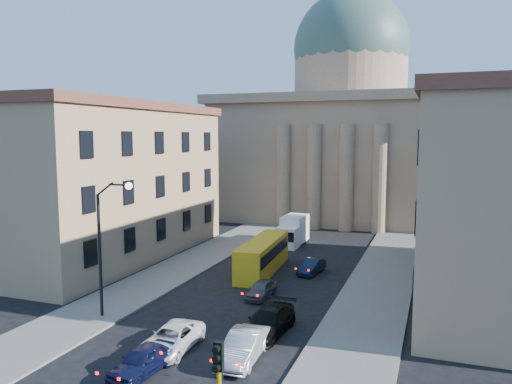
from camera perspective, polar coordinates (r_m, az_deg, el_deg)
sidewalk_left at (r=42.98m, az=-10.07°, el=-9.25°), size 5.00×60.00×0.15m
sidewalk_right at (r=37.72m, az=13.37°, el=-11.58°), size 5.00×60.00×0.15m
church at (r=74.19m, az=10.53°, el=6.57°), size 68.02×28.76×36.60m
building_left at (r=49.60m, az=-16.42°, el=1.33°), size 11.60×26.60×14.70m
building_right at (r=40.15m, az=26.48°, el=-0.25°), size 11.60×26.60×14.70m
street_lamp at (r=32.83m, az=-16.74°, el=-4.99°), size 2.62×0.44×8.83m
car_left_near at (r=26.40m, az=-12.86°, el=-18.26°), size 2.01×4.18×1.38m
car_right_near at (r=27.14m, az=-1.44°, el=-17.23°), size 1.81×4.66×1.51m
car_left_mid at (r=28.65m, az=-9.61°, el=-16.19°), size 2.40×4.88×1.33m
car_right_mid at (r=30.39m, az=1.38°, el=-14.55°), size 2.46×5.34×1.51m
car_right_far at (r=36.66m, az=0.60°, el=-11.06°), size 1.57×3.63×1.22m
car_right_distant at (r=42.96m, az=6.38°, el=-8.46°), size 1.77×3.83×1.22m
city_bus at (r=43.12m, az=0.78°, el=-7.17°), size 2.85×9.87×2.75m
box_truck at (r=53.58m, az=4.21°, el=-4.52°), size 2.30×5.57×3.03m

